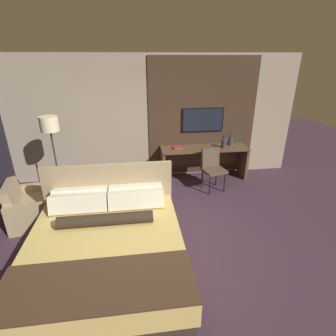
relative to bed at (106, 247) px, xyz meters
The scene contains 11 objects.
ground_plane 0.85m from the bed, 30.34° to the left, with size 16.00×16.00×0.00m, color #3D2838.
wall_back_tv_panel 3.30m from the bed, 73.60° to the left, with size 7.20×0.09×2.80m.
bed is the anchor object (origin of this frame).
desk 3.39m from the bed, 52.45° to the left, with size 2.01×0.58×0.78m.
tv 3.72m from the bed, 54.75° to the left, with size 0.98×0.04×0.55m.
desk_chair 2.99m from the bed, 44.97° to the left, with size 0.54×0.54×0.91m.
armchair_by_window 1.90m from the bed, 135.41° to the left, with size 1.01×1.03×0.77m.
floor_lamp 2.62m from the bed, 117.58° to the left, with size 0.34×0.34×1.71m.
vase_tall 3.95m from the bed, 45.44° to the left, with size 0.14×0.14×0.37m.
vase_short 3.63m from the bed, 45.88° to the left, with size 0.11×0.11×0.21m.
book 3.08m from the bed, 61.95° to the left, with size 0.26×0.21×0.03m.
Camera 1 is at (-0.23, -3.35, 2.74)m, focal length 28.00 mm.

